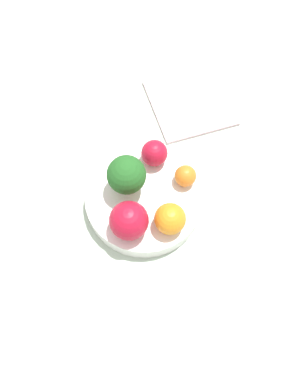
# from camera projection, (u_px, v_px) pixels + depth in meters

# --- Properties ---
(ground_plane) EXTENTS (6.00, 6.00, 0.00)m
(ground_plane) POSITION_uv_depth(u_px,v_px,m) (144.00, 207.00, 0.66)
(ground_plane) COLOR gray
(table_surface) EXTENTS (1.20, 1.20, 0.02)m
(table_surface) POSITION_uv_depth(u_px,v_px,m) (144.00, 205.00, 0.65)
(table_surface) COLOR #B2C6B2
(table_surface) RESTS_ON ground_plane
(bowl) EXTENTS (0.20, 0.20, 0.03)m
(bowl) POSITION_uv_depth(u_px,v_px,m) (144.00, 199.00, 0.63)
(bowl) COLOR white
(bowl) RESTS_ON table_surface
(broccoli) EXTENTS (0.06, 0.06, 0.08)m
(broccoli) POSITION_uv_depth(u_px,v_px,m) (127.00, 175.00, 0.58)
(broccoli) COLOR #99C17A
(broccoli) RESTS_ON bowl
(apple_red) EXTENTS (0.06, 0.06, 0.06)m
(apple_red) POSITION_uv_depth(u_px,v_px,m) (129.00, 221.00, 0.56)
(apple_red) COLOR #B7142D
(apple_red) RESTS_ON bowl
(apple_green) EXTENTS (0.04, 0.04, 0.04)m
(apple_green) POSITION_uv_depth(u_px,v_px,m) (154.00, 153.00, 0.62)
(apple_green) COLOR #B7142D
(apple_green) RESTS_ON bowl
(orange_front) EXTENTS (0.05, 0.05, 0.05)m
(orange_front) POSITION_uv_depth(u_px,v_px,m) (170.00, 219.00, 0.57)
(orange_front) COLOR orange
(orange_front) RESTS_ON bowl
(orange_back) EXTENTS (0.04, 0.04, 0.04)m
(orange_back) POSITION_uv_depth(u_px,v_px,m) (185.00, 176.00, 0.61)
(orange_back) COLOR orange
(orange_back) RESTS_ON bowl
(napkin) EXTENTS (0.17, 0.17, 0.01)m
(napkin) POSITION_uv_depth(u_px,v_px,m) (190.00, 103.00, 0.73)
(napkin) COLOR beige
(napkin) RESTS_ON table_surface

